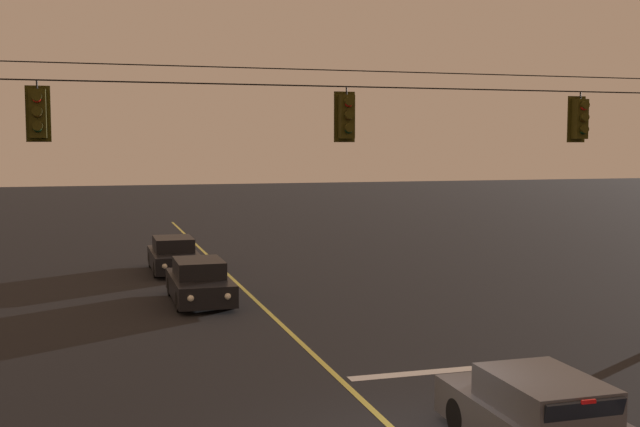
% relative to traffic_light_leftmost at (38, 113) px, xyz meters
% --- Properties ---
extents(lane_centre_stripe, '(0.14, 60.00, 0.01)m').
position_rel_traffic_light_leftmost_xyz_m(lane_centre_stripe, '(6.12, 6.02, -5.75)').
color(lane_centre_stripe, '#D1C64C').
rests_on(lane_centre_stripe, ground).
extents(stop_bar_paint, '(3.40, 0.36, 0.01)m').
position_rel_traffic_light_leftmost_xyz_m(stop_bar_paint, '(8.02, -0.58, -5.75)').
color(stop_bar_paint, silver).
rests_on(stop_bar_paint, ground).
extents(signal_span_assembly, '(20.00, 0.32, 7.81)m').
position_rel_traffic_light_leftmost_xyz_m(signal_span_assembly, '(6.12, 0.02, -1.69)').
color(signal_span_assembly, '#2D2116').
rests_on(signal_span_assembly, ground).
extents(traffic_light_leftmost, '(0.48, 0.41, 1.22)m').
position_rel_traffic_light_leftmost_xyz_m(traffic_light_leftmost, '(0.00, 0.00, 0.00)').
color(traffic_light_leftmost, black).
extents(traffic_light_left_inner, '(0.48, 0.41, 1.22)m').
position_rel_traffic_light_leftmost_xyz_m(traffic_light_left_inner, '(6.44, 0.00, 0.00)').
color(traffic_light_left_inner, black).
extents(traffic_light_centre, '(0.48, 0.41, 1.22)m').
position_rel_traffic_light_leftmost_xyz_m(traffic_light_centre, '(12.38, 0.00, 0.00)').
color(traffic_light_centre, black).
extents(car_waiting_near_lane, '(1.80, 4.33, 1.39)m').
position_rel_traffic_light_leftmost_xyz_m(car_waiting_near_lane, '(7.97, -5.59, -5.11)').
color(car_waiting_near_lane, '#4C4C51').
rests_on(car_waiting_near_lane, ground).
extents(car_oncoming_lead, '(1.80, 4.42, 1.39)m').
position_rel_traffic_light_leftmost_xyz_m(car_oncoming_lead, '(4.31, 8.87, -5.11)').
color(car_oncoming_lead, black).
rests_on(car_oncoming_lead, ground).
extents(car_oncoming_trailing, '(1.80, 4.42, 1.39)m').
position_rel_traffic_light_leftmost_xyz_m(car_oncoming_trailing, '(4.14, 15.39, -5.11)').
color(car_oncoming_trailing, black).
rests_on(car_oncoming_trailing, ground).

